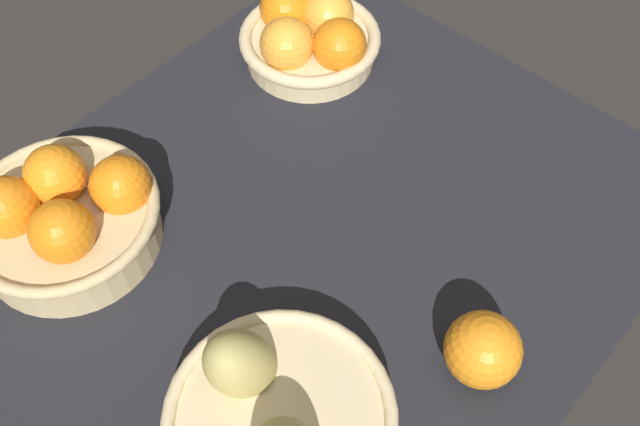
# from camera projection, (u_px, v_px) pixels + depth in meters

# --- Properties ---
(market_tray) EXTENTS (0.84, 0.72, 0.03)m
(market_tray) POSITION_uv_depth(u_px,v_px,m) (311.00, 235.00, 0.90)
(market_tray) COLOR black
(market_tray) RESTS_ON ground
(basket_far_right) EXTENTS (0.21, 0.21, 0.10)m
(basket_far_right) POSITION_uv_depth(u_px,v_px,m) (310.00, 37.00, 1.03)
(basket_far_right) COLOR #D3BC8C
(basket_far_right) RESTS_ON market_tray
(basket_near_left_pears) EXTENTS (0.23, 0.23, 0.12)m
(basket_near_left_pears) POSITION_uv_depth(u_px,v_px,m) (276.00, 418.00, 0.71)
(basket_near_left_pears) COLOR #D3BC8C
(basket_near_left_pears) RESTS_ON market_tray
(basket_far_left) EXTENTS (0.23, 0.23, 0.12)m
(basket_far_left) POSITION_uv_depth(u_px,v_px,m) (65.00, 216.00, 0.84)
(basket_far_left) COLOR tan
(basket_far_left) RESTS_ON market_tray
(loose_orange_front_gap) EXTENTS (0.08, 0.08, 0.08)m
(loose_orange_front_gap) POSITION_uv_depth(u_px,v_px,m) (483.00, 350.00, 0.75)
(loose_orange_front_gap) COLOR orange
(loose_orange_front_gap) RESTS_ON market_tray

